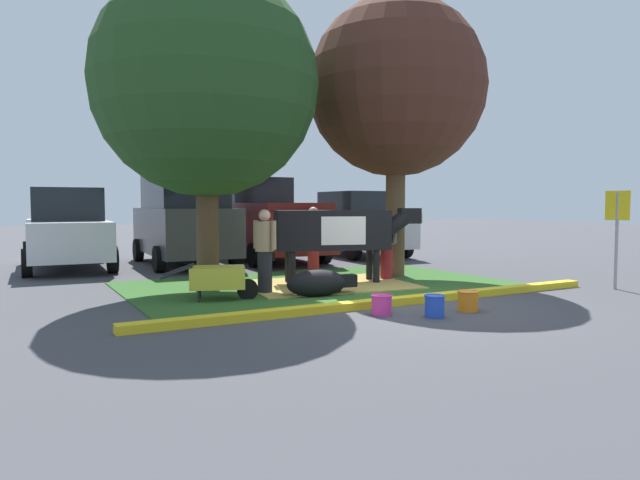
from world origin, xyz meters
TOP-DOWN VIEW (x-y plane):
  - ground_plane at (0.00, 0.00)m, footprint 80.00×80.00m
  - grass_island at (-0.27, 2.42)m, footprint 7.46×4.76m
  - curb_yellow at (-0.27, -0.11)m, footprint 8.66×0.24m
  - hay_bedding at (-0.18, 2.28)m, footprint 3.46×2.76m
  - shade_tree_left at (-2.43, 2.90)m, footprint 4.18×4.18m
  - shade_tree_right at (1.89, 2.85)m, footprint 3.93×3.93m
  - cow_holstein at (0.15, 2.45)m, footprint 3.06×1.35m
  - calf_lying at (-0.98, 1.20)m, footprint 1.33×0.62m
  - person_handler at (0.37, 3.89)m, footprint 0.47×0.34m
  - person_visitor_near at (-1.69, 1.90)m, footprint 0.34×0.49m
  - person_visitor_far at (1.34, 2.41)m, footprint 0.34×0.52m
  - wheelbarrow at (-2.64, 1.65)m, footprint 1.60×0.96m
  - parking_sign at (4.43, -0.75)m, footprint 0.15×0.44m
  - bucket_pink at (-0.95, -0.68)m, footprint 0.32×0.32m
  - bucket_blue at (-0.38, -1.18)m, footprint 0.30×0.30m
  - bucket_orange at (0.37, -1.06)m, footprint 0.33×0.33m
  - hatchback_white at (-4.41, 8.07)m, footprint 2.15×4.46m
  - suv_dark_grey at (-1.57, 7.63)m, footprint 2.26×4.67m
  - pickup_truck_maroon at (0.90, 7.89)m, footprint 2.38×5.47m
  - sedan_silver at (3.94, 7.73)m, footprint 2.15×4.46m

SIDE VIEW (x-z plane):
  - ground_plane at x=0.00m, z-range 0.00..0.00m
  - grass_island at x=-0.27m, z-range 0.00..0.02m
  - hay_bedding at x=-0.18m, z-range 0.01..0.04m
  - curb_yellow at x=-0.27m, z-range 0.00..0.12m
  - bucket_pink at x=-0.95m, z-range 0.01..0.31m
  - bucket_orange at x=0.37m, z-range 0.01..0.32m
  - bucket_blue at x=-0.38m, z-range 0.01..0.33m
  - calf_lying at x=-0.98m, z-range 0.00..0.48m
  - wheelbarrow at x=-2.64m, z-range 0.07..0.70m
  - person_visitor_far at x=1.34m, z-range 0.05..1.56m
  - person_visitor_near at x=-1.69m, z-range 0.05..1.58m
  - person_handler at x=0.37m, z-range 0.05..1.62m
  - hatchback_white at x=-4.41m, z-range -0.03..1.99m
  - sedan_silver at x=3.94m, z-range -0.03..1.99m
  - cow_holstein at x=0.15m, z-range 0.32..1.86m
  - pickup_truck_maroon at x=0.90m, z-range -0.10..2.32m
  - suv_dark_grey at x=-1.57m, z-range 0.01..2.53m
  - parking_sign at x=4.43m, z-range 0.39..2.27m
  - shade_tree_left at x=-2.43m, z-range 0.86..6.80m
  - shade_tree_right at x=1.89m, z-range 1.10..7.26m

